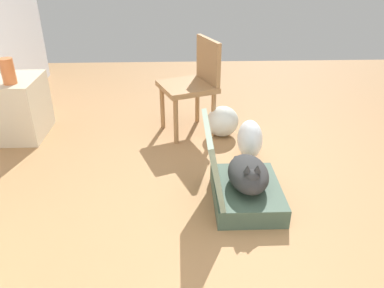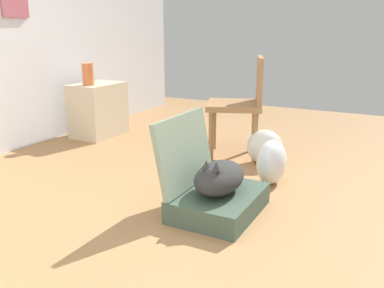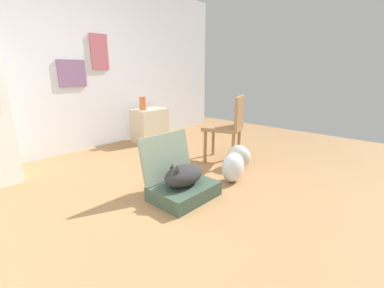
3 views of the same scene
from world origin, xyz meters
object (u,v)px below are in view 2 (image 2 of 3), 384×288
object	(u,v)px
chair	(242,101)
plastic_bag_clear	(265,147)
plastic_bag_white	(271,162)
vase_tall	(88,74)
suitcase_base	(219,202)
side_table	(98,110)
cat	(219,177)

from	to	relation	value
chair	plastic_bag_clear	bearing A→B (deg)	43.17
plastic_bag_white	vase_tall	distance (m)	2.18
suitcase_base	plastic_bag_white	distance (m)	0.68
chair	suitcase_base	bearing A→B (deg)	-5.93
side_table	vase_tall	size ratio (longest dim) A/B	2.54
side_table	chair	xyz separation A→B (m)	(0.03, -1.64, 0.22)
plastic_bag_white	suitcase_base	bearing A→B (deg)	168.60
side_table	plastic_bag_clear	bearing A→B (deg)	-92.97
plastic_bag_white	plastic_bag_clear	size ratio (longest dim) A/B	1.09
suitcase_base	plastic_bag_clear	xyz separation A→B (m)	(1.08, 0.06, 0.08)
plastic_bag_clear	vase_tall	bearing A→B (deg)	91.28
cat	plastic_bag_clear	distance (m)	1.09
cat	chair	size ratio (longest dim) A/B	0.58
plastic_bag_white	cat	bearing A→B (deg)	168.71
cat	plastic_bag_white	xyz separation A→B (m)	(0.67, -0.13, -0.07)
vase_tall	suitcase_base	bearing A→B (deg)	-117.91
suitcase_base	cat	bearing A→B (deg)	177.59
chair	cat	bearing A→B (deg)	-6.03
suitcase_base	side_table	xyz separation A→B (m)	(1.18, 1.97, 0.21)
suitcase_base	plastic_bag_white	xyz separation A→B (m)	(0.66, -0.13, 0.10)
vase_tall	chair	world-z (taller)	chair
side_table	chair	bearing A→B (deg)	-88.93
suitcase_base	side_table	world-z (taller)	side_table
cat	side_table	xyz separation A→B (m)	(1.18, 1.97, 0.04)
cat	side_table	bearing A→B (deg)	58.97
suitcase_base	vase_tall	size ratio (longest dim) A/B	2.75
cat	plastic_bag_clear	world-z (taller)	cat
plastic_bag_white	vase_tall	bearing A→B (deg)	79.77
plastic_bag_white	plastic_bag_clear	distance (m)	0.46
cat	chair	bearing A→B (deg)	15.04
cat	vase_tall	bearing A→B (deg)	61.91
cat	plastic_bag_white	world-z (taller)	cat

